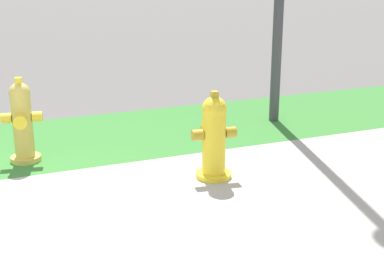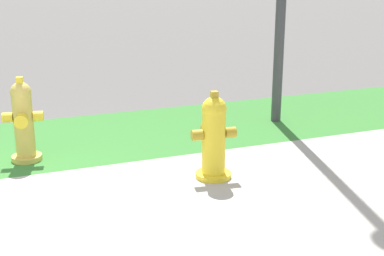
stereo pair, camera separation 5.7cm
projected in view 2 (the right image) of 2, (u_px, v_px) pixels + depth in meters
fire_hydrant_mid_block at (23, 121)px, 4.79m from camera, size 0.37×0.33×0.78m
fire_hydrant_near_corner at (214, 137)px, 4.39m from camera, size 0.38×0.35×0.75m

